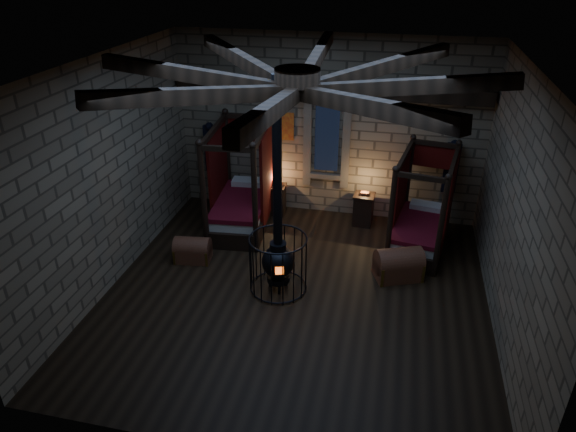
% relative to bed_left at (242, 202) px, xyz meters
% --- Properties ---
extents(room, '(7.02, 7.02, 4.29)m').
position_rel_bed_left_xyz_m(room, '(1.76, -2.32, 3.16)').
color(room, black).
rests_on(room, ground).
extents(bed_left, '(1.38, 2.35, 2.35)m').
position_rel_bed_left_xyz_m(bed_left, '(0.00, 0.00, 0.00)').
color(bed_left, black).
rests_on(bed_left, ground).
extents(bed_right, '(1.36, 2.15, 2.10)m').
position_rel_bed_left_xyz_m(bed_right, '(4.00, -0.13, -0.06)').
color(bed_right, black).
rests_on(bed_right, ground).
extents(trunk_left, '(0.77, 0.55, 0.53)m').
position_rel_bed_left_xyz_m(trunk_left, '(-0.56, -1.71, -0.35)').
color(trunk_left, brown).
rests_on(trunk_left, ground).
extents(trunk_right, '(1.03, 0.85, 0.65)m').
position_rel_bed_left_xyz_m(trunk_right, '(3.61, -1.43, -0.29)').
color(trunk_right, brown).
rests_on(trunk_right, ground).
extents(nightstand_left, '(0.48, 0.46, 0.90)m').
position_rel_bed_left_xyz_m(nightstand_left, '(0.63, 0.70, -0.20)').
color(nightstand_left, black).
rests_on(nightstand_left, ground).
extents(nightstand_right, '(0.50, 0.48, 0.82)m').
position_rel_bed_left_xyz_m(nightstand_right, '(2.74, 0.61, -0.20)').
color(nightstand_right, black).
rests_on(nightstand_right, ground).
extents(stove, '(1.09, 1.09, 4.05)m').
position_rel_bed_left_xyz_m(stove, '(1.41, -2.30, 0.07)').
color(stove, black).
rests_on(stove, ground).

